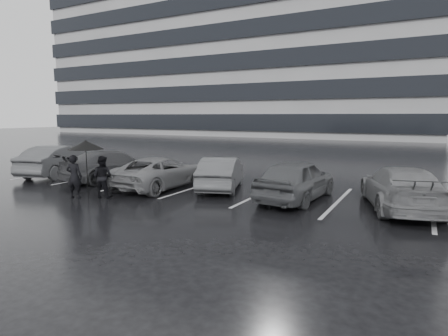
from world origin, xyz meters
name	(u,v)px	position (x,y,z in m)	size (l,w,h in m)	color
ground	(213,206)	(0.00, 0.00, 0.00)	(160.00, 160.00, 0.00)	black
office_building	(241,46)	(-22.00, 48.00, 14.34)	(61.00, 26.00, 29.00)	#949497
car_main	(296,180)	(2.06, 2.10, 0.71)	(1.68, 4.17, 1.42)	black
car_west_a	(221,173)	(-1.12, 2.61, 0.64)	(1.35, 3.86, 1.27)	#2F2F31
car_west_b	(160,172)	(-3.43, 1.71, 0.62)	(2.06, 4.46, 1.24)	#4C4C4E
car_west_c	(113,165)	(-6.37, 2.13, 0.67)	(1.87, 4.60, 1.34)	black
car_west_d	(59,160)	(-9.64, 1.92, 0.73)	(1.55, 4.44, 1.46)	#2F2F31
car_east	(401,188)	(5.30, 2.38, 0.67)	(1.87, 4.60, 1.33)	#4C4C4E
pedestrian_left	(74,176)	(-4.89, -1.24, 0.76)	(0.56, 0.37, 1.53)	black
pedestrian_right	(102,177)	(-4.08, -0.71, 0.74)	(0.72, 0.56, 1.48)	black
umbrella	(86,145)	(-4.54, -0.97, 1.86)	(1.20, 1.20, 2.04)	black
stall_stripes	(227,190)	(-0.80, 2.50, 0.00)	(19.72, 5.00, 0.00)	#B9B9BC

